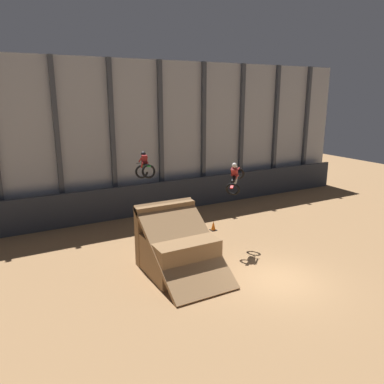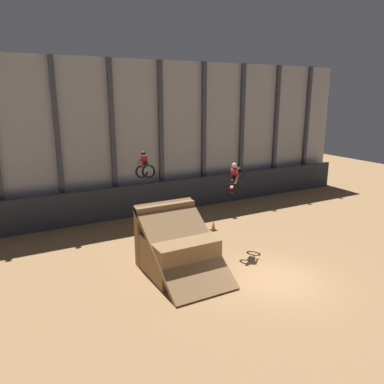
{
  "view_description": "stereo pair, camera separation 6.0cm",
  "coord_description": "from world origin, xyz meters",
  "px_view_note": "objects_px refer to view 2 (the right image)",
  "views": [
    {
      "loc": [
        -10.52,
        -11.24,
        7.89
      ],
      "look_at": [
        -0.86,
        6.26,
        2.67
      ],
      "focal_mm": 35.0,
      "sensor_mm": 36.0,
      "label": 1
    },
    {
      "loc": [
        -10.47,
        -11.27,
        7.89
      ],
      "look_at": [
        -0.86,
        6.26,
        2.67
      ],
      "focal_mm": 35.0,
      "sensor_mm": 36.0,
      "label": 2
    }
  ],
  "objects_px": {
    "dirt_ramp": "(176,248)",
    "rider_bike_right_air": "(235,177)",
    "traffic_cone_near_ramp": "(213,226)",
    "rider_bike_left_air": "(145,167)"
  },
  "relations": [
    {
      "from": "traffic_cone_near_ramp",
      "to": "rider_bike_right_air",
      "type": "bearing_deg",
      "value": -99.72
    },
    {
      "from": "dirt_ramp",
      "to": "rider_bike_right_air",
      "type": "relative_size",
      "value": 2.61
    },
    {
      "from": "dirt_ramp",
      "to": "traffic_cone_near_ramp",
      "type": "xyz_separation_m",
      "value": [
        4.25,
        3.51,
        -0.77
      ]
    },
    {
      "from": "rider_bike_right_air",
      "to": "traffic_cone_near_ramp",
      "type": "relative_size",
      "value": 2.94
    },
    {
      "from": "dirt_ramp",
      "to": "rider_bike_left_air",
      "type": "relative_size",
      "value": 2.52
    },
    {
      "from": "dirt_ramp",
      "to": "rider_bike_right_air",
      "type": "xyz_separation_m",
      "value": [
        3.78,
        0.79,
        2.77
      ]
    },
    {
      "from": "traffic_cone_near_ramp",
      "to": "rider_bike_left_air",
      "type": "bearing_deg",
      "value": 174.03
    },
    {
      "from": "rider_bike_left_air",
      "to": "traffic_cone_near_ramp",
      "type": "height_order",
      "value": "rider_bike_left_air"
    },
    {
      "from": "dirt_ramp",
      "to": "rider_bike_left_air",
      "type": "bearing_deg",
      "value": 87.83
    },
    {
      "from": "dirt_ramp",
      "to": "rider_bike_right_air",
      "type": "distance_m",
      "value": 4.75
    }
  ]
}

